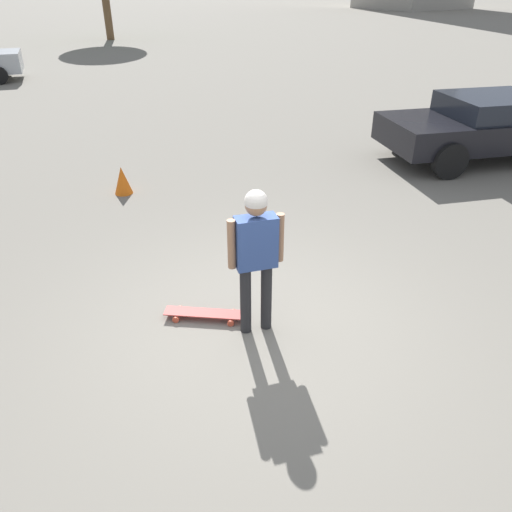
{
  "coord_description": "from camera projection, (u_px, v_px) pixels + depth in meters",
  "views": [
    {
      "loc": [
        -2.52,
        -3.69,
        3.48
      ],
      "look_at": [
        0.0,
        0.0,
        0.94
      ],
      "focal_mm": 35.0,
      "sensor_mm": 36.0,
      "label": 1
    }
  ],
  "objects": [
    {
      "name": "ground_plane",
      "position": [
        256.0,
        328.0,
        5.6
      ],
      "size": [
        220.0,
        220.0,
        0.0
      ],
      "primitive_type": "plane",
      "color": "gray"
    },
    {
      "name": "car_parked_near",
      "position": [
        486.0,
        125.0,
        10.37
      ],
      "size": [
        4.59,
        3.24,
        1.32
      ],
      "rotation": [
        0.0,
        0.0,
        2.77
      ],
      "color": "black",
      "rests_on": "ground_plane"
    },
    {
      "name": "skateboard",
      "position": [
        205.0,
        314.0,
        5.73
      ],
      "size": [
        0.83,
        0.74,
        0.09
      ],
      "rotation": [
        0.0,
        0.0,
        2.44
      ],
      "color": "#A5332D",
      "rests_on": "ground_plane"
    },
    {
      "name": "traffic_cone",
      "position": [
        122.0,
        180.0,
        8.92
      ],
      "size": [
        0.32,
        0.32,
        0.49
      ],
      "color": "orange",
      "rests_on": "ground_plane"
    },
    {
      "name": "person",
      "position": [
        256.0,
        247.0,
        5.09
      ],
      "size": [
        0.57,
        0.32,
        1.66
      ],
      "rotation": [
        0.0,
        0.0,
        -0.31
      ],
      "color": "#262628",
      "rests_on": "ground_plane"
    }
  ]
}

